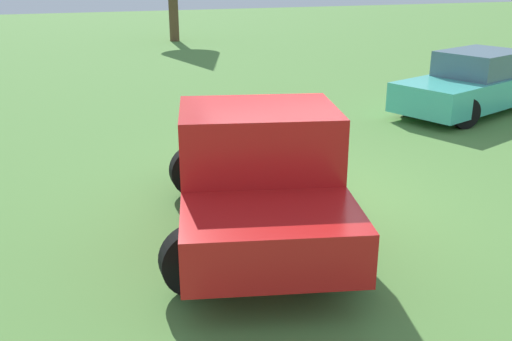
# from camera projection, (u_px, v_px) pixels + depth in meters

# --- Properties ---
(ground_plane) EXTENTS (80.00, 80.00, 0.00)m
(ground_plane) POSITION_uv_depth(u_px,v_px,m) (299.00, 204.00, 8.98)
(ground_plane) COLOR #54843D
(pickup_truck) EXTENTS (3.09, 4.97, 1.82)m
(pickup_truck) POSITION_uv_depth(u_px,v_px,m) (257.00, 170.00, 7.61)
(pickup_truck) COLOR black
(pickup_truck) RESTS_ON ground_plane
(sedan_far) EXTENTS (4.85, 3.20, 1.49)m
(sedan_far) POSITION_uv_depth(u_px,v_px,m) (475.00, 84.00, 14.36)
(sedan_far) COLOR black
(sedan_far) RESTS_ON ground_plane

